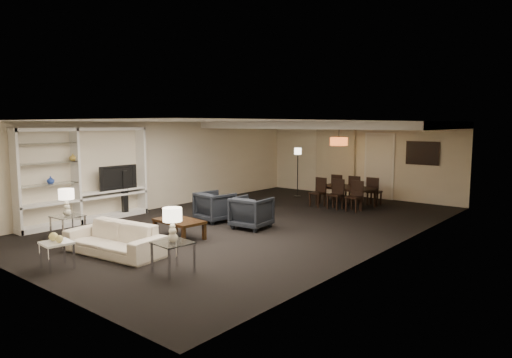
{
  "coord_description": "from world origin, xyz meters",
  "views": [
    {
      "loc": [
        7.05,
        -8.52,
        2.44
      ],
      "look_at": [
        0.0,
        0.0,
        1.1
      ],
      "focal_mm": 32.0,
      "sensor_mm": 36.0,
      "label": 1
    }
  ],
  "objects_px": {
    "chair_fl": "(339,188)",
    "chair_fm": "(356,189)",
    "floor_speaker": "(125,194)",
    "chair_fr": "(374,191)",
    "dining_table": "(346,196)",
    "chair_nr": "(354,196)",
    "pendant_light": "(339,141)",
    "television": "(116,177)",
    "side_table_right": "(173,258)",
    "chair_nl": "(317,192)",
    "vase_blue": "(51,180)",
    "side_table_left": "(68,228)",
    "floor_lamp": "(298,172)",
    "marble_table": "(57,255)",
    "coffee_table": "(179,229)",
    "table_lamp_right": "(173,225)",
    "sofa": "(114,239)",
    "table_lamp_left": "(67,202)",
    "armchair_right": "(252,212)",
    "armchair_left": "(215,207)",
    "vase_amber": "(73,157)",
    "chair_nm": "(335,194)"
  },
  "relations": [
    {
      "from": "armchair_left",
      "to": "side_table_left",
      "type": "xyz_separation_m",
      "value": [
        -1.1,
        -3.3,
        -0.12
      ]
    },
    {
      "from": "television",
      "to": "chair_fr",
      "type": "height_order",
      "value": "television"
    },
    {
      "from": "vase_blue",
      "to": "side_table_left",
      "type": "bearing_deg",
      "value": -13.39
    },
    {
      "from": "dining_table",
      "to": "floor_lamp",
      "type": "bearing_deg",
      "value": 173.67
    },
    {
      "from": "chair_nm",
      "to": "dining_table",
      "type": "bearing_deg",
      "value": 90.71
    },
    {
      "from": "pendant_light",
      "to": "television",
      "type": "distance_m",
      "value": 6.42
    },
    {
      "from": "television",
      "to": "dining_table",
      "type": "relative_size",
      "value": 0.66
    },
    {
      "from": "pendant_light",
      "to": "chair_nm",
      "type": "xyz_separation_m",
      "value": [
        0.24,
        -0.58,
        -1.49
      ]
    },
    {
      "from": "chair_fl",
      "to": "marble_table",
      "type": "bearing_deg",
      "value": 87.67
    },
    {
      "from": "armchair_right",
      "to": "marble_table",
      "type": "bearing_deg",
      "value": 75.99
    },
    {
      "from": "chair_fr",
      "to": "side_table_left",
      "type": "bearing_deg",
      "value": 63.71
    },
    {
      "from": "side_table_right",
      "to": "dining_table",
      "type": "distance_m",
      "value": 7.4
    },
    {
      "from": "dining_table",
      "to": "chair_nr",
      "type": "relative_size",
      "value": 1.92
    },
    {
      "from": "side_table_right",
      "to": "chair_fr",
      "type": "xyz_separation_m",
      "value": [
        -0.22,
        8.01,
        0.17
      ]
    },
    {
      "from": "chair_fm",
      "to": "pendant_light",
      "type": "bearing_deg",
      "value": 67.17
    },
    {
      "from": "dining_table",
      "to": "chair_nl",
      "type": "bearing_deg",
      "value": -125.09
    },
    {
      "from": "coffee_table",
      "to": "vase_blue",
      "type": "bearing_deg",
      "value": -156.46
    },
    {
      "from": "television",
      "to": "vase_blue",
      "type": "distance_m",
      "value": 1.72
    },
    {
      "from": "side_table_left",
      "to": "marble_table",
      "type": "xyz_separation_m",
      "value": [
        1.7,
        -1.1,
        -0.03
      ]
    },
    {
      "from": "sofa",
      "to": "chair_fl",
      "type": "relative_size",
      "value": 2.36
    },
    {
      "from": "chair_fr",
      "to": "floor_lamp",
      "type": "relative_size",
      "value": 0.52
    },
    {
      "from": "television",
      "to": "chair_nr",
      "type": "height_order",
      "value": "television"
    },
    {
      "from": "floor_speaker",
      "to": "chair_fr",
      "type": "bearing_deg",
      "value": 56.69
    },
    {
      "from": "armchair_left",
      "to": "television",
      "type": "relative_size",
      "value": 0.76
    },
    {
      "from": "marble_table",
      "to": "chair_fr",
      "type": "bearing_deg",
      "value": 80.78
    },
    {
      "from": "armchair_left",
      "to": "vase_amber",
      "type": "bearing_deg",
      "value": 53.58
    },
    {
      "from": "pendant_light",
      "to": "marble_table",
      "type": "bearing_deg",
      "value": -94.33
    },
    {
      "from": "table_lamp_left",
      "to": "sofa",
      "type": "bearing_deg",
      "value": 0.0
    },
    {
      "from": "chair_fr",
      "to": "armchair_right",
      "type": "bearing_deg",
      "value": 74.79
    },
    {
      "from": "vase_amber",
      "to": "sofa",
      "type": "bearing_deg",
      "value": -16.38
    },
    {
      "from": "television",
      "to": "side_table_right",
      "type": "bearing_deg",
      "value": -113.51
    },
    {
      "from": "floor_speaker",
      "to": "side_table_right",
      "type": "bearing_deg",
      "value": -22.29
    },
    {
      "from": "table_lamp_right",
      "to": "floor_speaker",
      "type": "height_order",
      "value": "floor_speaker"
    },
    {
      "from": "armchair_left",
      "to": "dining_table",
      "type": "xyz_separation_m",
      "value": [
        1.48,
        4.06,
        -0.09
      ]
    },
    {
      "from": "coffee_table",
      "to": "floor_lamp",
      "type": "xyz_separation_m",
      "value": [
        -1.24,
        6.28,
        0.62
      ]
    },
    {
      "from": "pendant_light",
      "to": "armchair_right",
      "type": "bearing_deg",
      "value": -90.5
    },
    {
      "from": "floor_speaker",
      "to": "chair_nl",
      "type": "xyz_separation_m",
      "value": [
        3.14,
        4.5,
        -0.18
      ]
    },
    {
      "from": "table_lamp_right",
      "to": "coffee_table",
      "type": "bearing_deg",
      "value": 136.74
    },
    {
      "from": "side_table_right",
      "to": "chair_fr",
      "type": "bearing_deg",
      "value": 91.58
    },
    {
      "from": "armchair_right",
      "to": "dining_table",
      "type": "height_order",
      "value": "armchair_right"
    },
    {
      "from": "dining_table",
      "to": "pendant_light",
      "type": "bearing_deg",
      "value": -156.23
    },
    {
      "from": "chair_fm",
      "to": "table_lamp_left",
      "type": "bearing_deg",
      "value": 68.02
    },
    {
      "from": "chair_fl",
      "to": "chair_fm",
      "type": "relative_size",
      "value": 1.0
    },
    {
      "from": "vase_blue",
      "to": "dining_table",
      "type": "distance_m",
      "value": 8.08
    },
    {
      "from": "side_table_left",
      "to": "marble_table",
      "type": "distance_m",
      "value": 2.03
    },
    {
      "from": "television",
      "to": "chair_fr",
      "type": "relative_size",
      "value": 1.26
    },
    {
      "from": "chair_nl",
      "to": "floor_speaker",
      "type": "bearing_deg",
      "value": -119.38
    },
    {
      "from": "pendant_light",
      "to": "side_table_right",
      "type": "height_order",
      "value": "pendant_light"
    },
    {
      "from": "coffee_table",
      "to": "floor_lamp",
      "type": "relative_size",
      "value": 0.67
    },
    {
      "from": "armchair_right",
      "to": "chair_fr",
      "type": "bearing_deg",
      "value": -106.82
    }
  ]
}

